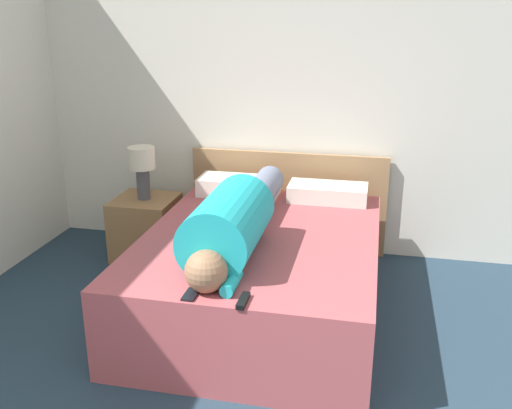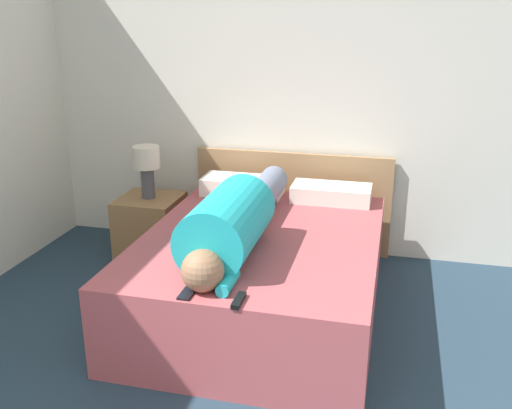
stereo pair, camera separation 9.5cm
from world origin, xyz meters
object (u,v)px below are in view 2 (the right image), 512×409
at_px(nightstand, 151,226).
at_px(pillow_near_headboard, 243,186).
at_px(pillow_second, 331,193).
at_px(cell_phone, 187,294).
at_px(bed, 261,273).
at_px(tv_remote, 239,300).
at_px(table_lamp, 147,164).
at_px(person_lying, 236,219).

xyz_separation_m(nightstand, pillow_near_headboard, (0.75, 0.09, 0.37)).
relative_size(pillow_second, cell_phone, 4.46).
xyz_separation_m(nightstand, cell_phone, (0.91, -1.56, 0.30)).
xyz_separation_m(bed, cell_phone, (-0.17, -0.87, 0.28)).
relative_size(pillow_second, tv_remote, 3.86).
distance_m(nightstand, tv_remote, 1.99).
relative_size(table_lamp, cell_phone, 3.19).
height_order(table_lamp, tv_remote, table_lamp).
height_order(bed, person_lying, person_lying).
xyz_separation_m(person_lying, pillow_second, (0.46, 0.98, -0.11)).
bearing_deg(nightstand, pillow_second, 3.48).
height_order(person_lying, cell_phone, person_lying).
distance_m(person_lying, tv_remote, 0.73).
relative_size(nightstand, pillow_second, 0.83).
bearing_deg(pillow_near_headboard, bed, -66.69).
xyz_separation_m(bed, tv_remote, (0.10, -0.89, 0.28)).
height_order(pillow_near_headboard, cell_phone, pillow_near_headboard).
xyz_separation_m(table_lamp, person_lying, (0.97, -0.89, -0.05)).
height_order(bed, table_lamp, table_lamp).
height_order(tv_remote, cell_phone, tv_remote).
height_order(pillow_second, tv_remote, pillow_second).
height_order(bed, nightstand, bed).
bearing_deg(pillow_second, bed, -114.07).
xyz_separation_m(nightstand, tv_remote, (1.18, -1.58, 0.31)).
bearing_deg(nightstand, person_lying, -42.63).
xyz_separation_m(pillow_second, tv_remote, (-0.25, -1.66, -0.05)).
height_order(person_lying, pillow_second, person_lying).
distance_m(bed, tv_remote, 0.94).
bearing_deg(bed, nightstand, 147.45).
relative_size(nightstand, pillow_near_headboard, 0.79).
relative_size(nightstand, cell_phone, 3.70).
distance_m(table_lamp, cell_phone, 1.82).
distance_m(person_lying, pillow_second, 1.09).
distance_m(bed, cell_phone, 0.93).
xyz_separation_m(table_lamp, tv_remote, (1.18, -1.58, -0.21)).
xyz_separation_m(nightstand, pillow_second, (1.43, 0.09, 0.36)).
xyz_separation_m(table_lamp, cell_phone, (0.91, -1.56, -0.21)).
bearing_deg(bed, table_lamp, 147.45).
bearing_deg(nightstand, table_lamp, -63.43).
distance_m(nightstand, cell_phone, 1.83).
bearing_deg(nightstand, cell_phone, -59.85).
relative_size(pillow_near_headboard, tv_remote, 4.07).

